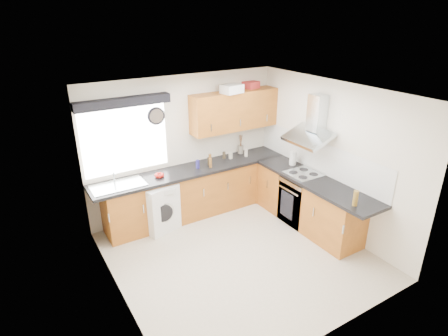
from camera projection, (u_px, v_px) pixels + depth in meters
ground_plane at (239, 255)px, 5.76m from camera, size 3.60×3.60×0.00m
ceiling at (242, 94)px, 4.79m from camera, size 3.60×3.60×0.02m
wall_back at (184, 145)px, 6.69m from camera, size 3.60×0.02×2.50m
wall_front at (337, 245)px, 3.86m from camera, size 3.60×0.02×2.50m
wall_left at (114, 216)px, 4.41m from camera, size 0.02×3.60×2.50m
wall_right at (331, 158)px, 6.14m from camera, size 0.02×3.60×2.50m
window at (125, 140)px, 6.06m from camera, size 1.40×0.02×1.10m
window_blind at (123, 102)px, 5.74m from camera, size 1.50×0.18×0.14m
splashback at (317, 156)px, 6.40m from camera, size 0.01×3.00×0.54m
base_cab_back at (188, 194)px, 6.73m from camera, size 3.00×0.58×0.86m
base_cab_corner at (260, 175)px, 7.50m from camera, size 0.60×0.60×0.86m
base_cab_right at (307, 202)px, 6.44m from camera, size 0.58×2.10×0.86m
worktop_back at (193, 170)px, 6.60m from camera, size 3.60×0.62×0.05m
worktop_right at (316, 182)px, 6.14m from camera, size 0.62×2.42×0.05m
sink at (118, 183)px, 5.93m from camera, size 0.84×0.46×0.10m
oven at (301, 199)px, 6.56m from camera, size 0.56×0.58×0.85m
hob_plate at (303, 174)px, 6.36m from camera, size 0.52×0.52×0.01m
extractor_hood at (312, 124)px, 6.08m from camera, size 0.52×0.78×0.66m
upper_cabinets at (235, 111)px, 6.79m from camera, size 1.70×0.35×0.70m
washing_machine at (157, 206)px, 6.35m from camera, size 0.69×0.68×0.83m
wall_clock at (157, 116)px, 6.18m from camera, size 0.30×0.04×0.30m
casserole at (232, 89)px, 6.48m from camera, size 0.40×0.32×0.15m
storage_box at (251, 85)px, 6.91m from camera, size 0.31×0.28×0.12m
utensil_pot at (241, 149)px, 7.27m from camera, size 0.13×0.13×0.15m
kitchen_roll at (293, 158)px, 6.70m from camera, size 0.12×0.12×0.26m
tomato_cluster at (159, 175)px, 6.24m from camera, size 0.16×0.16×0.06m
jar_0 at (246, 153)px, 7.11m from camera, size 0.06×0.06×0.15m
jar_1 at (209, 161)px, 6.71m from camera, size 0.05×0.05×0.15m
jar_2 at (198, 164)px, 6.58m from camera, size 0.07×0.07×0.15m
jar_3 at (231, 156)px, 7.01m from camera, size 0.08×0.08×0.11m
jar_4 at (210, 163)px, 6.61m from camera, size 0.05×0.05×0.17m
jar_5 at (210, 160)px, 6.68m from camera, size 0.05×0.05×0.21m
jar_6 at (224, 155)px, 7.02m from camera, size 0.06×0.06×0.13m
bottle_0 at (356, 198)px, 5.30m from camera, size 0.07×0.07×0.23m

